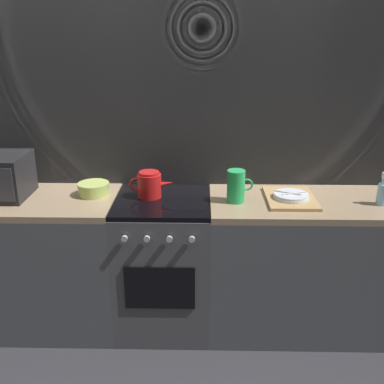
% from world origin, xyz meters
% --- Properties ---
extents(ground_plane, '(8.00, 8.00, 0.00)m').
position_xyz_m(ground_plane, '(0.00, 0.00, 0.00)').
color(ground_plane, '#2D2D33').
extents(back_wall, '(3.60, 0.05, 2.40)m').
position_xyz_m(back_wall, '(0.00, 0.32, 1.20)').
color(back_wall, gray).
rests_on(back_wall, ground_plane).
extents(counter_left, '(1.20, 0.60, 0.90)m').
position_xyz_m(counter_left, '(-0.90, 0.00, 0.45)').
color(counter_left, '#515459').
rests_on(counter_left, ground_plane).
extents(stove_unit, '(0.60, 0.63, 0.90)m').
position_xyz_m(stove_unit, '(-0.00, -0.00, 0.45)').
color(stove_unit, '#4C4C51').
rests_on(stove_unit, ground_plane).
extents(counter_right, '(1.20, 0.60, 0.90)m').
position_xyz_m(counter_right, '(0.90, 0.00, 0.45)').
color(counter_right, '#515459').
rests_on(counter_right, ground_plane).
extents(kettle, '(0.28, 0.15, 0.17)m').
position_xyz_m(kettle, '(-0.08, 0.04, 0.98)').
color(kettle, red).
rests_on(kettle, stove_unit).
extents(mixing_bowl, '(0.20, 0.20, 0.08)m').
position_xyz_m(mixing_bowl, '(-0.44, 0.07, 0.94)').
color(mixing_bowl, '#B7D166').
rests_on(mixing_bowl, counter_left).
extents(pitcher, '(0.16, 0.11, 0.20)m').
position_xyz_m(pitcher, '(0.46, -0.03, 1.00)').
color(pitcher, green).
rests_on(pitcher, counter_right).
extents(dish_pile, '(0.30, 0.40, 0.06)m').
position_xyz_m(dish_pile, '(0.80, 0.00, 0.92)').
color(dish_pile, tan).
rests_on(dish_pile, counter_right).
extents(spray_bottle, '(0.08, 0.06, 0.20)m').
position_xyz_m(spray_bottle, '(1.33, -0.06, 0.98)').
color(spray_bottle, '#8CCCE5').
rests_on(spray_bottle, counter_right).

